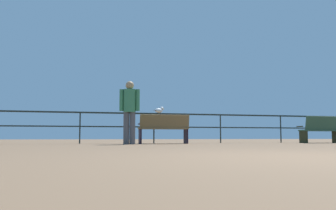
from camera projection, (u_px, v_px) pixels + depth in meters
pier_railing at (154, 121)px, 11.91m from camera, size 19.17×0.05×1.01m
bench_near_left at (164, 127)px, 11.17m from camera, size 1.57×0.66×0.90m
bench_near_right at (322, 128)px, 12.68m from camera, size 1.53×0.68×0.94m
person_by_bench at (130, 108)px, 10.29m from camera, size 0.57×0.35×1.82m
seagull_on_rail at (159, 110)px, 12.00m from camera, size 0.43×0.29×0.22m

